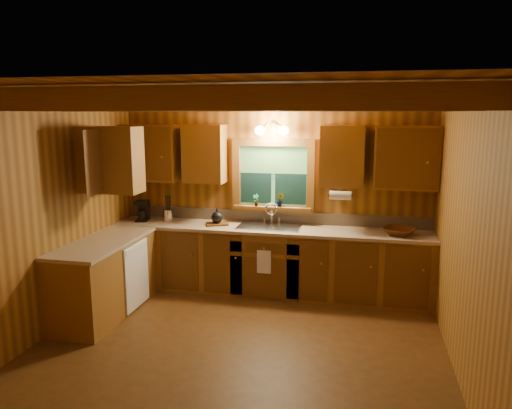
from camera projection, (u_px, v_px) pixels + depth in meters
The scene contains 20 objects.
room at pixel (239, 224), 4.86m from camera, with size 4.20×4.20×4.20m.
ceiling_beams at pixel (238, 102), 4.64m from camera, with size 4.20×2.54×0.18m.
base_cabinets at pixel (227, 266), 6.36m from camera, with size 4.20×2.22×0.86m.
countertop at pixel (228, 232), 6.28m from camera, with size 4.20×2.24×0.04m.
backsplash at pixel (273, 217), 6.73m from camera, with size 4.20×0.02×0.16m, color tan.
dishwasher_panel at pixel (137, 275), 5.99m from camera, with size 0.02×0.60×0.80m, color white.
upper_cabinets at pixel (223, 156), 6.25m from camera, with size 4.19×1.77×0.78m.
window at pixel (273, 177), 6.61m from camera, with size 1.12×0.08×1.00m.
window_sill at pixel (272, 208), 6.64m from camera, with size 1.06×0.14×0.04m, color brown.
wall_sconce at pixel (272, 130), 6.38m from camera, with size 0.45×0.21×0.17m.
paper_towel_roll at pixel (340, 195), 6.12m from camera, with size 0.11×0.11×0.27m, color white.
dish_towel at pixel (264, 262), 6.22m from camera, with size 0.18×0.01×0.30m, color white.
sink at pixel (269, 230), 6.48m from camera, with size 0.82×0.48×0.43m.
coffee_maker at pixel (143, 211), 6.83m from camera, with size 0.16×0.21×0.29m.
utensil_crock at pixel (168, 215), 6.82m from camera, with size 0.13×0.13×0.36m.
cutting_board at pixel (217, 224), 6.59m from camera, with size 0.29×0.21×0.03m, color #583412.
teakettle at pixel (217, 217), 6.57m from camera, with size 0.16×0.16×0.20m.
wicker_basket at pixel (399, 231), 6.03m from camera, with size 0.38×0.38×0.09m, color #48230C.
potted_plant_left at pixel (256, 200), 6.63m from camera, with size 0.09×0.06×0.17m, color #583412.
potted_plant_right at pixel (280, 200), 6.57m from camera, with size 0.10×0.08×0.19m, color #583412.
Camera 1 is at (1.20, -4.59, 2.39)m, focal length 34.34 mm.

